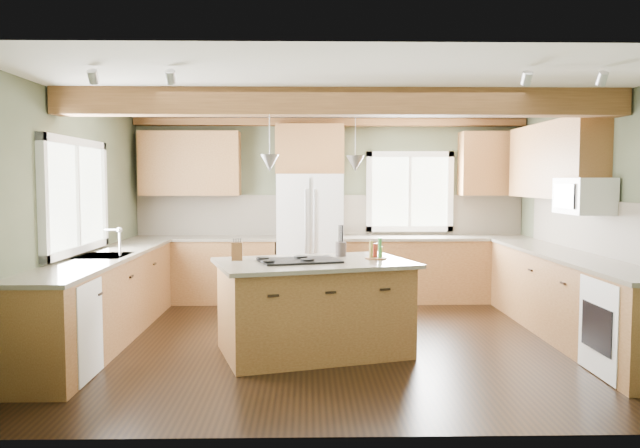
{
  "coord_description": "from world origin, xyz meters",
  "views": [
    {
      "loc": [
        -0.33,
        -6.55,
        1.72
      ],
      "look_at": [
        -0.19,
        0.3,
        1.23
      ],
      "focal_mm": 35.0,
      "sensor_mm": 36.0,
      "label": 1
    }
  ],
  "objects": [
    {
      "name": "bottle_tray",
      "position": [
        0.36,
        -0.3,
        1.02
      ],
      "size": [
        0.28,
        0.28,
        0.2
      ],
      "primitive_type": null,
      "rotation": [
        0.0,
        0.0,
        0.31
      ],
      "color": "brown",
      "rests_on": "island_top"
    },
    {
      "name": "upper_cab_over_fridge",
      "position": [
        -0.3,
        2.33,
        2.15
      ],
      "size": [
        0.96,
        0.35,
        0.7
      ],
      "primitive_type": "cube",
      "color": "brown",
      "rests_on": "wall_back"
    },
    {
      "name": "refrigerator",
      "position": [
        -0.3,
        2.12,
        0.9
      ],
      "size": [
        0.9,
        0.74,
        1.8
      ],
      "primitive_type": "cube",
      "color": "white",
      "rests_on": "floor"
    },
    {
      "name": "wall_right",
      "position": [
        2.8,
        0.0,
        1.3
      ],
      "size": [
        0.0,
        5.0,
        5.0
      ],
      "primitive_type": "plane",
      "rotation": [
        1.57,
        0.0,
        -1.57
      ],
      "color": "#3F4933",
      "rests_on": "ground"
    },
    {
      "name": "backsplash_right",
      "position": [
        2.78,
        0.05,
        1.21
      ],
      "size": [
        0.03,
        3.7,
        0.58
      ],
      "primitive_type": "cube",
      "color": "brown",
      "rests_on": "wall_right"
    },
    {
      "name": "base_cab_left",
      "position": [
        -2.5,
        0.05,
        0.44
      ],
      "size": [
        0.6,
        3.7,
        0.88
      ],
      "primitive_type": "cube",
      "color": "brown",
      "rests_on": "floor"
    },
    {
      "name": "counter_right",
      "position": [
        2.5,
        0.05,
        0.9
      ],
      "size": [
        0.64,
        3.74,
        0.04
      ],
      "primitive_type": "cube",
      "color": "#454032",
      "rests_on": "base_cab_right"
    },
    {
      "name": "island_top",
      "position": [
        -0.27,
        -0.45,
        0.9
      ],
      "size": [
        2.12,
        1.66,
        0.04
      ],
      "primitive_type": "cube",
      "rotation": [
        0.0,
        0.0,
        0.29
      ],
      "color": "#454032",
      "rests_on": "island"
    },
    {
      "name": "counter_left",
      "position": [
        -2.5,
        0.05,
        0.9
      ],
      "size": [
        0.64,
        3.74,
        0.04
      ],
      "primitive_type": "cube",
      "color": "#454032",
      "rests_on": "base_cab_left"
    },
    {
      "name": "backsplash_back",
      "position": [
        0.0,
        2.48,
        1.21
      ],
      "size": [
        5.58,
        0.03,
        0.58
      ],
      "primitive_type": "cube",
      "color": "brown",
      "rests_on": "wall_back"
    },
    {
      "name": "wall_left",
      "position": [
        -2.8,
        0.0,
        1.3
      ],
      "size": [
        0.0,
        5.0,
        5.0
      ],
      "primitive_type": "plane",
      "rotation": [
        1.57,
        0.0,
        1.57
      ],
      "color": "#3F4933",
      "rests_on": "ground"
    },
    {
      "name": "sink",
      "position": [
        -2.5,
        0.05,
        0.91
      ],
      "size": [
        0.5,
        0.65,
        0.03
      ],
      "primitive_type": "cube",
      "color": "#262628",
      "rests_on": "counter_left"
    },
    {
      "name": "floor",
      "position": [
        0.0,
        0.0,
        0.0
      ],
      "size": [
        5.6,
        5.6,
        0.0
      ],
      "primitive_type": "plane",
      "color": "black",
      "rests_on": "ground"
    },
    {
      "name": "upper_cab_right",
      "position": [
        2.62,
        0.9,
        1.95
      ],
      "size": [
        0.35,
        2.2,
        0.9
      ],
      "primitive_type": "cube",
      "color": "brown",
      "rests_on": "wall_right"
    },
    {
      "name": "upper_cab_back_left",
      "position": [
        -1.99,
        2.33,
        1.95
      ],
      "size": [
        1.4,
        0.35,
        0.9
      ],
      "primitive_type": "cube",
      "color": "brown",
      "rests_on": "wall_back"
    },
    {
      "name": "utensil_crock",
      "position": [
        0.02,
        -0.07,
        0.99
      ],
      "size": [
        0.14,
        0.14,
        0.15
      ],
      "primitive_type": "cylinder",
      "rotation": [
        0.0,
        0.0,
        0.24
      ],
      "color": "#413A34",
      "rests_on": "island_top"
    },
    {
      "name": "cooktop",
      "position": [
        -0.41,
        -0.49,
        0.93
      ],
      "size": [
        0.87,
        0.7,
        0.02
      ],
      "primitive_type": "cube",
      "rotation": [
        0.0,
        0.0,
        0.29
      ],
      "color": "black",
      "rests_on": "island_top"
    },
    {
      "name": "base_cab_back_left",
      "position": [
        -1.79,
        2.2,
        0.44
      ],
      "size": [
        2.02,
        0.6,
        0.88
      ],
      "primitive_type": "cube",
      "color": "brown",
      "rests_on": "floor"
    },
    {
      "name": "upper_cab_back_corner",
      "position": [
        2.3,
        2.33,
        1.95
      ],
      "size": [
        0.9,
        0.35,
        0.9
      ],
      "primitive_type": "cube",
      "color": "brown",
      "rests_on": "wall_back"
    },
    {
      "name": "dishwasher",
      "position": [
        -2.49,
        -1.25,
        0.43
      ],
      "size": [
        0.6,
        0.6,
        0.84
      ],
      "primitive_type": "cube",
      "color": "white",
      "rests_on": "floor"
    },
    {
      "name": "wall_back",
      "position": [
        0.0,
        2.5,
        1.3
      ],
      "size": [
        5.6,
        0.0,
        5.6
      ],
      "primitive_type": "plane",
      "rotation": [
        1.57,
        0.0,
        0.0
      ],
      "color": "#3F4933",
      "rests_on": "ground"
    },
    {
      "name": "knife_block",
      "position": [
        -1.03,
        -0.38,
        1.01
      ],
      "size": [
        0.11,
        0.09,
        0.18
      ],
      "primitive_type": "cube",
      "rotation": [
        0.0,
        0.0,
        0.06
      ],
      "color": "brown",
      "rests_on": "island_top"
    },
    {
      "name": "counter_back_right",
      "position": [
        1.49,
        2.2,
        0.9
      ],
      "size": [
        2.66,
        0.64,
        0.04
      ],
      "primitive_type": "cube",
      "color": "#454032",
      "rests_on": "base_cab_back_right"
    },
    {
      "name": "faucet",
      "position": [
        -2.32,
        0.05,
        1.05
      ],
      "size": [
        0.02,
        0.02,
        0.28
      ],
      "primitive_type": "cylinder",
      "color": "#B2B2B7",
      "rests_on": "sink"
    },
    {
      "name": "soffit_trim",
      "position": [
        0.0,
        2.4,
        2.54
      ],
      "size": [
        5.55,
        0.2,
        0.1
      ],
      "primitive_type": "cube",
      "color": "#543218",
      "rests_on": "ceiling"
    },
    {
      "name": "window_back",
      "position": [
        1.15,
        2.48,
        1.55
      ],
      "size": [
        1.1,
        0.04,
        1.0
      ],
      "primitive_type": "cube",
      "color": "white",
      "rests_on": "wall_back"
    },
    {
      "name": "oven",
      "position": [
        2.49,
        -1.25,
        0.43
      ],
      "size": [
        0.6,
        0.72,
        0.84
      ],
      "primitive_type": "cube",
      "color": "white",
      "rests_on": "floor"
    },
    {
      "name": "counter_back_left",
      "position": [
        -1.79,
        2.2,
        0.9
      ],
      "size": [
        2.06,
        0.64,
        0.04
      ],
      "primitive_type": "cube",
      "color": "#454032",
      "rests_on": "base_cab_back_left"
    },
    {
      "name": "pendant_right",
      "position": [
        0.14,
        -0.33,
        1.88
      ],
      "size": [
        0.18,
        0.18,
        0.16
      ],
      "primitive_type": "cone",
      "rotation": [
        3.14,
        0.0,
        0.0
      ],
      "color": "#B2B2B7",
      "rests_on": "ceiling"
    },
    {
      "name": "microwave",
      "position": [
        2.58,
        -0.05,
        1.55
      ],
      "size": [
        0.4,
        0.7,
        0.38
      ],
      "primitive_type": "cube",
      "color": "white",
      "rests_on": "wall_right"
    },
    {
      "name": "base_cab_back_right",
      "position": [
        1.49,
        2.2,
        0.44
      ],
      "size": [
        2.62,
        0.6,
        0.88
      ],
      "primitive_type": "cube",
      "color": "brown",
      "rests_on": "floor"
    },
    {
      "name": "ceiling",
      "position": [
        0.0,
        0.0,
        2.6
      ],
      "size": [
        5.6,
        5.6,
        0.0
      ],
      "primitive_type": "plane",
      "rotation": [
        3.14,
        0.0,
        0.0
      ],
      "color": "silver",
      "rests_on": "wall_back"
    },
    {
      "name": "pendant_left",
      "position": [
        -0.69,
        -0.57,
        1.88
      ],
      "size": [
        0.18,
        0.18,
        0.16
      ],
      "primitive_type": "cone",
      "rotation": [
        3.14,
        0.0,
        0.0
      ],
      "color": "#B2B2B7",
      "rests_on": "ceiling"
    },
    {
      "name": "ceiling_beam",
      "position": [
        0.0,
        -0.45,
        2.47
      ],
      "size": [
        5.55,
        0.26,
        0.26
      ],
      "primitive_type": "cube",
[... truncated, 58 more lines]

